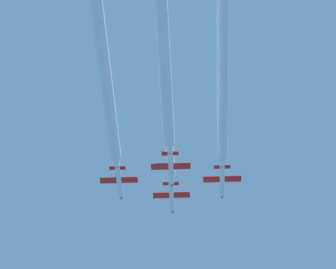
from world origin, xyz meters
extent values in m
cylinder|color=silver|center=(-0.01, 8.12, 140.74)|extent=(1.23, 10.65, 1.23)
cone|color=#198C33|center=(-0.01, 14.34, 140.74)|extent=(1.17, 1.79, 1.17)
ellipsoid|color=#332D14|center=(-0.01, 10.46, 141.26)|extent=(0.68, 2.47, 0.55)
cube|color=red|center=(-0.01, 7.59, 140.64)|extent=(8.97, 2.13, 0.13)
cube|color=red|center=(-0.01, 3.29, 140.74)|extent=(3.81, 1.23, 0.13)
cube|color=#198C33|center=(-0.01, 3.38, 142.31)|extent=(0.11, 1.46, 1.91)
cylinder|color=black|center=(-0.01, 2.51, 140.74)|extent=(0.92, 0.67, 0.92)
cylinder|color=silver|center=(-12.11, -0.08, 139.06)|extent=(1.23, 10.65, 1.23)
cone|color=#198C33|center=(-12.11, 6.14, 139.06)|extent=(1.17, 1.79, 1.17)
ellipsoid|color=#332D14|center=(-12.11, 2.26, 139.58)|extent=(0.68, 2.47, 0.55)
cube|color=red|center=(-12.11, -0.61, 138.97)|extent=(8.97, 2.13, 0.13)
cube|color=red|center=(-12.11, -4.91, 139.06)|extent=(3.81, 1.23, 0.13)
cube|color=#198C33|center=(-12.11, -4.82, 140.63)|extent=(0.11, 1.46, 1.91)
cylinder|color=black|center=(-12.11, -5.68, 139.06)|extent=(0.92, 0.67, 0.92)
cylinder|color=silver|center=(12.16, -0.23, 138.43)|extent=(1.23, 10.65, 1.23)
cone|color=#198C33|center=(12.16, 5.99, 138.43)|extent=(1.17, 1.79, 1.17)
ellipsoid|color=#332D14|center=(12.16, 2.11, 138.96)|extent=(0.68, 2.47, 0.55)
cube|color=red|center=(12.16, -0.76, 138.34)|extent=(8.97, 2.13, 0.13)
cube|color=red|center=(12.16, -5.06, 138.43)|extent=(3.81, 1.23, 0.13)
cube|color=#198C33|center=(12.16, -4.97, 140.00)|extent=(0.11, 1.46, 1.91)
cylinder|color=black|center=(12.16, -5.83, 138.43)|extent=(0.92, 0.67, 0.92)
cylinder|color=silver|center=(0.42, -7.51, 136.52)|extent=(1.23, 10.65, 1.23)
cone|color=#198C33|center=(0.42, -1.29, 136.52)|extent=(1.17, 1.79, 1.17)
ellipsoid|color=#332D14|center=(0.42, -5.17, 137.05)|extent=(0.68, 2.47, 0.55)
cube|color=red|center=(0.42, -8.05, 136.43)|extent=(8.97, 2.13, 0.13)
cube|color=red|center=(0.42, -12.35, 136.52)|extent=(3.81, 1.23, 0.13)
cube|color=#198C33|center=(0.42, -12.26, 138.09)|extent=(0.11, 1.46, 1.91)
cylinder|color=black|center=(0.42, -13.12, 136.52)|extent=(0.92, 0.67, 0.92)
cylinder|color=white|center=(-0.01, -26.91, 140.74)|extent=(1.28, 58.82, 1.28)
cylinder|color=white|center=(-0.01, -33.97, 140.74)|extent=(2.44, 67.64, 2.44)
cylinder|color=white|center=(-12.11, -43.11, 139.06)|extent=(1.28, 74.82, 1.28)
cylinder|color=white|center=(-12.11, -52.09, 139.06)|extent=(2.44, 86.04, 2.44)
cylinder|color=white|center=(12.16, -37.16, 138.43)|extent=(1.28, 62.61, 1.28)
cylinder|color=white|center=(12.16, -44.67, 138.43)|extent=(2.44, 72.00, 2.44)
cylinder|color=white|center=(0.42, -42.12, 136.52)|extent=(1.28, 57.96, 1.28)
cylinder|color=white|center=(0.42, -49.07, 136.52)|extent=(2.44, 66.65, 2.44)
camera|label=1|loc=(6.18, -164.32, 2.11)|focal=97.19mm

